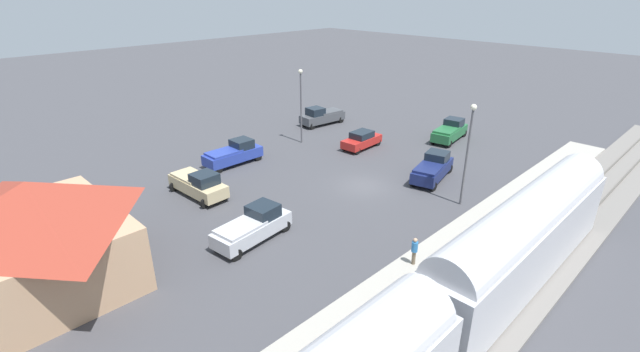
{
  "coord_description": "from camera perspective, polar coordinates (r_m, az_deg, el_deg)",
  "views": [
    {
      "loc": [
        -20.74,
        25.79,
        15.19
      ],
      "look_at": [
        2.34,
        2.73,
        1.0
      ],
      "focal_mm": 24.88,
      "sensor_mm": 36.0,
      "label": 1
    }
  ],
  "objects": [
    {
      "name": "ground_plane",
      "position": [
        36.41,
        5.66,
        -1.27
      ],
      "size": [
        200.0,
        200.0,
        0.0
      ],
      "primitive_type": "plane",
      "color": "#424247"
    },
    {
      "name": "railway_track",
      "position": [
        30.63,
        26.45,
        -8.77
      ],
      "size": [
        4.8,
        70.0,
        0.3
      ],
      "color": "slate",
      "rests_on": "ground"
    },
    {
      "name": "platform",
      "position": [
        31.72,
        19.75,
        -6.32
      ],
      "size": [
        3.2,
        46.0,
        0.3
      ],
      "color": "#A8A399",
      "rests_on": "ground"
    },
    {
      "name": "station_building",
      "position": [
        27.75,
        -32.44,
        -6.12
      ],
      "size": [
        10.2,
        8.37,
        6.11
      ],
      "color": "tan",
      "rests_on": "ground"
    },
    {
      "name": "pedestrian_on_platform",
      "position": [
        26.16,
        12.06,
        -9.21
      ],
      "size": [
        0.36,
        0.36,
        1.71
      ],
      "color": "brown",
      "rests_on": "platform"
    },
    {
      "name": "pickup_green",
      "position": [
        48.61,
        16.38,
        5.6
      ],
      "size": [
        2.77,
        5.64,
        2.14
      ],
      "color": "#236638",
      "rests_on": "ground"
    },
    {
      "name": "pickup_blue",
      "position": [
        41.07,
        -11.01,
        2.88
      ],
      "size": [
        1.99,
        5.41,
        2.14
      ],
      "color": "#283D9E",
      "rests_on": "ground"
    },
    {
      "name": "pickup_silver",
      "position": [
        28.7,
        -8.57,
        -6.35
      ],
      "size": [
        2.56,
        5.59,
        2.14
      ],
      "color": "silver",
      "rests_on": "ground"
    },
    {
      "name": "pickup_charcoal",
      "position": [
        52.11,
        0.21,
        7.73
      ],
      "size": [
        2.56,
        5.59,
        2.14
      ],
      "color": "#47494F",
      "rests_on": "ground"
    },
    {
      "name": "sedan_red",
      "position": [
        44.56,
        5.38,
        4.66
      ],
      "size": [
        2.06,
        4.59,
        1.74
      ],
      "color": "red",
      "rests_on": "ground"
    },
    {
      "name": "pickup_navy",
      "position": [
        38.31,
        14.32,
        1.04
      ],
      "size": [
        3.16,
        5.71,
        2.14
      ],
      "color": "navy",
      "rests_on": "ground"
    },
    {
      "name": "pickup_tan",
      "position": [
        35.39,
        -15.35,
        -0.98
      ],
      "size": [
        5.48,
        2.67,
        2.14
      ],
      "color": "#C6B284",
      "rests_on": "ground"
    },
    {
      "name": "light_pole_near_platform",
      "position": [
        33.12,
        18.57,
        4.01
      ],
      "size": [
        0.44,
        0.44,
        7.65
      ],
      "color": "#515156",
      "rests_on": "ground"
    },
    {
      "name": "light_pole_lot_center",
      "position": [
        44.99,
        -2.47,
        10.08
      ],
      "size": [
        0.44,
        0.44,
        7.54
      ],
      "color": "#515156",
      "rests_on": "ground"
    }
  ]
}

